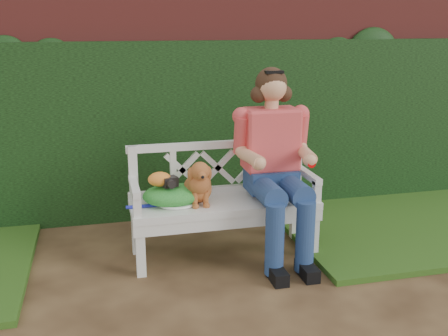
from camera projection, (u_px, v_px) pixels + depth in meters
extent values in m
plane|color=#301F12|center=(186.00, 299.00, 3.66)|extent=(60.00, 60.00, 0.00)
cube|color=maroon|center=(150.00, 103.00, 5.14)|extent=(10.00, 0.30, 2.20)
cube|color=#21521D|center=(154.00, 132.00, 5.00)|extent=(10.00, 0.18, 1.70)
cube|color=#29551C|center=(415.00, 220.00, 5.05)|extent=(2.60, 2.00, 0.05)
cube|color=black|center=(170.00, 182.00, 4.04)|extent=(0.13, 0.12, 0.08)
ellipsoid|color=orange|center=(160.00, 179.00, 4.04)|extent=(0.20, 0.16, 0.11)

